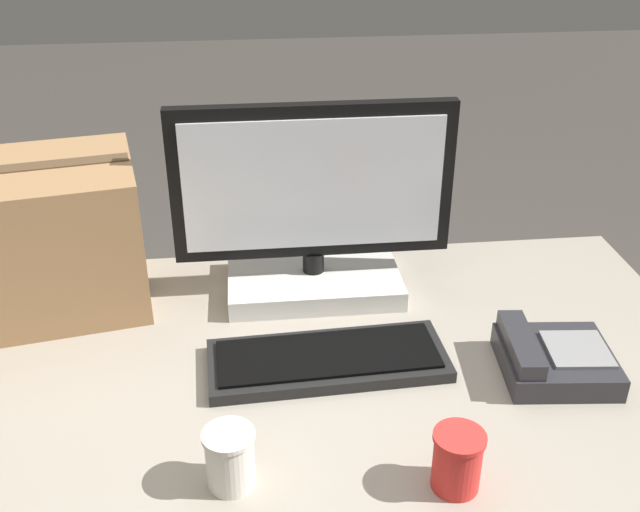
# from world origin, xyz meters

# --- Properties ---
(monitor) EXTENTS (0.56, 0.23, 0.40)m
(monitor) POSITION_xyz_m (0.19, 0.28, 0.90)
(monitor) COLOR white
(monitor) RESTS_ON office_desk
(keyboard) EXTENTS (0.43, 0.19, 0.03)m
(keyboard) POSITION_xyz_m (0.19, 0.01, 0.75)
(keyboard) COLOR black
(keyboard) RESTS_ON office_desk
(desk_phone) EXTENTS (0.20, 0.20, 0.07)m
(desk_phone) POSITION_xyz_m (0.58, -0.04, 0.77)
(desk_phone) COLOR #2D2D33
(desk_phone) RESTS_ON office_desk
(paper_cup_left) EXTENTS (0.08, 0.08, 0.09)m
(paper_cup_left) POSITION_xyz_m (0.02, -0.25, 0.78)
(paper_cup_left) COLOR white
(paper_cup_left) RESTS_ON office_desk
(paper_cup_right) EXTENTS (0.08, 0.08, 0.09)m
(paper_cup_right) POSITION_xyz_m (0.34, -0.29, 0.79)
(paper_cup_right) COLOR red
(paper_cup_right) RESTS_ON office_desk
(cardboard_box) EXTENTS (0.47, 0.37, 0.29)m
(cardboard_box) POSITION_xyz_m (-0.37, 0.29, 0.88)
(cardboard_box) COLOR #9E754C
(cardboard_box) RESTS_ON office_desk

